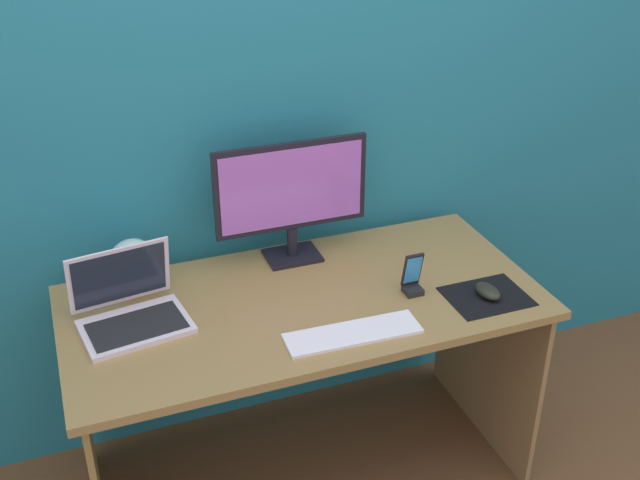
{
  "coord_description": "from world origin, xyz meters",
  "views": [
    {
      "loc": [
        -0.66,
        -1.91,
        2.04
      ],
      "look_at": [
        0.05,
        -0.02,
        0.94
      ],
      "focal_mm": 43.42,
      "sensor_mm": 36.0,
      "label": 1
    }
  ],
  "objects_px": {
    "mouse": "(488,291)",
    "phone_in_dock": "(413,279)",
    "monitor": "(291,194)",
    "keyboard_external": "(353,333)",
    "fishbowl": "(134,263)",
    "laptop": "(130,309)"
  },
  "relations": [
    {
      "from": "fishbowl",
      "to": "phone_in_dock",
      "type": "xyz_separation_m",
      "value": [
        0.8,
        -0.36,
        -0.03
      ]
    },
    {
      "from": "mouse",
      "to": "phone_in_dock",
      "type": "bearing_deg",
      "value": 146.49
    },
    {
      "from": "mouse",
      "to": "keyboard_external",
      "type": "bearing_deg",
      "value": 178.91
    },
    {
      "from": "laptop",
      "to": "keyboard_external",
      "type": "relative_size",
      "value": 0.85
    },
    {
      "from": "mouse",
      "to": "phone_in_dock",
      "type": "height_order",
      "value": "phone_in_dock"
    },
    {
      "from": "keyboard_external",
      "to": "phone_in_dock",
      "type": "height_order",
      "value": "phone_in_dock"
    },
    {
      "from": "laptop",
      "to": "phone_in_dock",
      "type": "xyz_separation_m",
      "value": [
        0.85,
        -0.14,
        0.0
      ]
    },
    {
      "from": "laptop",
      "to": "phone_in_dock",
      "type": "relative_size",
      "value": 2.45
    },
    {
      "from": "fishbowl",
      "to": "mouse",
      "type": "bearing_deg",
      "value": -24.65
    },
    {
      "from": "monitor",
      "to": "keyboard_external",
      "type": "distance_m",
      "value": 0.54
    },
    {
      "from": "mouse",
      "to": "monitor",
      "type": "bearing_deg",
      "value": 131.55
    },
    {
      "from": "phone_in_dock",
      "to": "keyboard_external",
      "type": "bearing_deg",
      "value": -150.63
    },
    {
      "from": "monitor",
      "to": "fishbowl",
      "type": "distance_m",
      "value": 0.55
    },
    {
      "from": "phone_in_dock",
      "to": "fishbowl",
      "type": "bearing_deg",
      "value": 156.14
    },
    {
      "from": "laptop",
      "to": "mouse",
      "type": "distance_m",
      "value": 1.09
    },
    {
      "from": "laptop",
      "to": "keyboard_external",
      "type": "xyz_separation_m",
      "value": [
        0.59,
        -0.29,
        -0.04
      ]
    },
    {
      "from": "mouse",
      "to": "laptop",
      "type": "bearing_deg",
      "value": 160.84
    },
    {
      "from": "laptop",
      "to": "mouse",
      "type": "relative_size",
      "value": 3.39
    },
    {
      "from": "laptop",
      "to": "phone_in_dock",
      "type": "height_order",
      "value": "laptop"
    },
    {
      "from": "fishbowl",
      "to": "phone_in_dock",
      "type": "relative_size",
      "value": 1.15
    },
    {
      "from": "keyboard_external",
      "to": "fishbowl",
      "type": "bearing_deg",
      "value": 139.14
    },
    {
      "from": "fishbowl",
      "to": "keyboard_external",
      "type": "height_order",
      "value": "fishbowl"
    }
  ]
}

